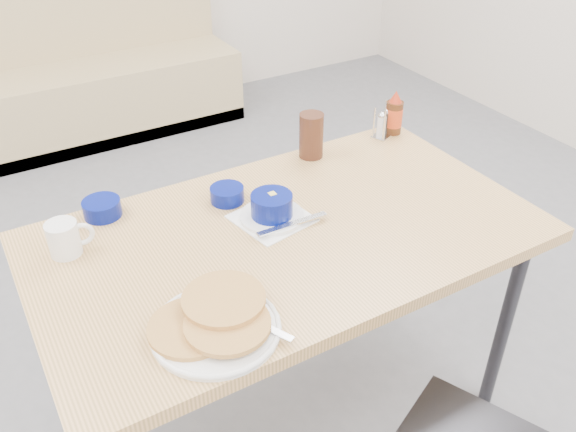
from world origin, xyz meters
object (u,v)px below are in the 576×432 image
grits_setting (272,209)px  booth_bench (79,79)px  creamer_bowl (102,208)px  condiment_caddy (384,125)px  butter_bowl (227,194)px  amber_tumbler (311,136)px  coffee_mug (65,238)px  dining_table (288,249)px  pancake_plate (215,323)px  syrup_bottle (394,115)px

grits_setting → booth_bench: bearing=89.8°
creamer_bowl → condiment_caddy: size_ratio=0.95×
butter_bowl → amber_tumbler: amber_tumbler is taller
creamer_bowl → coffee_mug: bearing=-135.4°
grits_setting → amber_tumbler: bearing=41.7°
dining_table → grits_setting: 0.12m
booth_bench → coffee_mug: bearing=-103.4°
pancake_plate → creamer_bowl: size_ratio=2.71×
booth_bench → butter_bowl: bearing=-91.9°
condiment_caddy → pancake_plate: bearing=-171.0°
coffee_mug → amber_tumbler: bearing=8.7°
booth_bench → butter_bowl: booth_bench is taller
creamer_bowl → amber_tumbler: size_ratio=0.71×
booth_bench → syrup_bottle: 2.34m
booth_bench → amber_tumbler: 2.27m
pancake_plate → amber_tumbler: (0.63, 0.59, 0.06)m
amber_tumbler → booth_bench: bearing=97.5°
amber_tumbler → condiment_caddy: 0.31m
booth_bench → pancake_plate: booth_bench is taller
butter_bowl → syrup_bottle: size_ratio=0.63×
dining_table → syrup_bottle: syrup_bottle is taller
dining_table → amber_tumbler: size_ratio=9.17×
creamer_bowl → syrup_bottle: (1.06, 0.00, 0.05)m
coffee_mug → syrup_bottle: (1.19, 0.13, 0.02)m
coffee_mug → butter_bowl: (0.48, 0.02, -0.03)m
coffee_mug → condiment_caddy: (1.15, 0.13, -0.01)m
grits_setting → condiment_caddy: (0.61, 0.27, 0.01)m
amber_tumbler → syrup_bottle: (0.35, 0.00, -0.01)m
condiment_caddy → amber_tumbler: bearing=156.9°
pancake_plate → syrup_bottle: syrup_bottle is taller
booth_bench → dining_table: size_ratio=1.36×
pancake_plate → grits_setting: bearing=44.5°
butter_bowl → condiment_caddy: size_ratio=0.89×
dining_table → creamer_bowl: bearing=141.1°
coffee_mug → amber_tumbler: 0.85m
pancake_plate → butter_bowl: (0.26, 0.48, 0.00)m
dining_table → creamer_bowl: size_ratio=12.84×
dining_table → condiment_caddy: size_ratio=12.21×
pancake_plate → condiment_caddy: 1.11m
coffee_mug → syrup_bottle: size_ratio=0.76×
coffee_mug → grits_setting: size_ratio=0.49×
dining_table → grits_setting: (-0.01, 0.07, 0.10)m
coffee_mug → creamer_bowl: 0.19m
pancake_plate → creamer_bowl: pancake_plate is taller
butter_bowl → condiment_caddy: bearing=9.4°
creamer_bowl → amber_tumbler: 0.71m
coffee_mug → butter_bowl: bearing=2.1°
coffee_mug → amber_tumbler: (0.84, 0.13, 0.03)m
grits_setting → coffee_mug: bearing=165.9°
dining_table → grits_setting: grits_setting is taller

